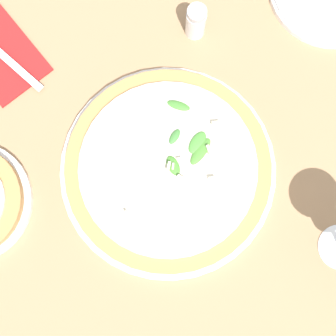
{
  "coord_description": "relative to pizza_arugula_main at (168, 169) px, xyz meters",
  "views": [
    {
      "loc": [
        -0.08,
        0.08,
        0.72
      ],
      "look_at": [
        0.02,
        0.03,
        0.03
      ],
      "focal_mm": 50.0,
      "sensor_mm": 36.0,
      "label": 1
    }
  ],
  "objects": [
    {
      "name": "ground_plane",
      "position": [
        -0.02,
        -0.03,
        -0.02
      ],
      "size": [
        6.0,
        6.0,
        0.0
      ],
      "primitive_type": "plane",
      "color": "#9E7A56"
    },
    {
      "name": "pizza_arugula_main",
      "position": [
        0.0,
        0.0,
        0.0
      ],
      "size": [
        0.33,
        0.33,
        0.05
      ],
      "color": "white",
      "rests_on": "ground_plane"
    },
    {
      "name": "shaker_pepper",
      "position": [
        0.19,
        -0.14,
        0.02
      ],
      "size": [
        0.03,
        0.03,
        0.07
      ],
      "color": "silver",
      "rests_on": "ground_plane"
    }
  ]
}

